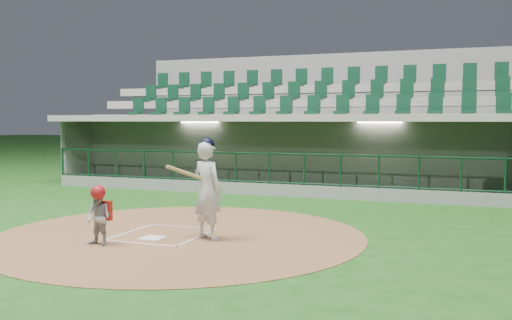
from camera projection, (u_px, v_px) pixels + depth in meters
The scene contains 8 objects.
ground at pixel (171, 232), 11.37m from camera, with size 120.00×120.00×0.00m, color #194C15.
dirt_circle at pixel (179, 235), 11.08m from camera, with size 7.20×7.20×0.01m, color brown.
home_plate at pixel (153, 238), 10.71m from camera, with size 0.43×0.43×0.02m, color white.
batter_box_chalk at pixel (163, 234), 11.09m from camera, with size 1.55×1.80×0.01m.
dugout_structure at pixel (289, 159), 18.61m from camera, with size 16.40×3.70×3.00m.
seating_deck at pixel (312, 142), 21.46m from camera, with size 17.00×6.72×5.15m.
batter at pixel (207, 189), 10.60m from camera, with size 0.93×0.97×1.91m.
catcher at pixel (99, 215), 10.10m from camera, with size 0.53×0.44×1.08m.
Camera 1 is at (5.54, -9.93, 2.24)m, focal length 40.00 mm.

